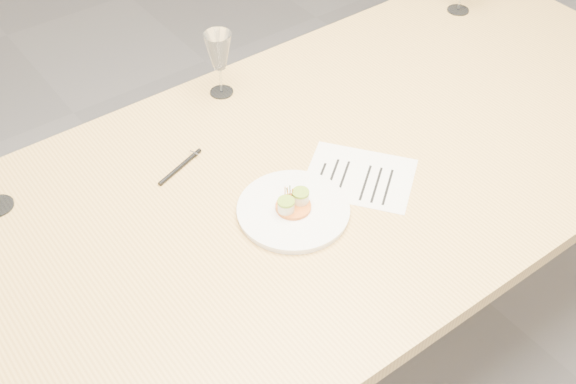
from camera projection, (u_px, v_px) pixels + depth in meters
ground at (289, 363)px, 2.21m from camera, size 7.00×7.00×0.00m
dining_table at (289, 205)px, 1.74m from camera, size 2.40×1.00×0.75m
dinner_plate at (293, 209)px, 1.62m from camera, size 0.25×0.25×0.07m
recipe_sheet at (359, 177)px, 1.71m from camera, size 0.31×0.32×0.00m
ballpoint_pen at (180, 166)px, 1.73m from camera, size 0.14×0.06×0.01m
wine_glass_2 at (219, 53)px, 1.86m from camera, size 0.07×0.07×0.18m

